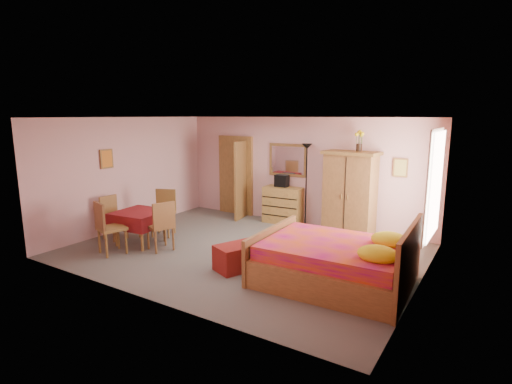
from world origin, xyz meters
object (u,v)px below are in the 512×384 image
Objects in this scene: chair_south at (112,228)px; wall_mirror at (288,160)px; chest_of_drawers at (283,205)px; chair_north at (163,213)px; bench at (251,254)px; bed at (334,250)px; sunflower_vase at (359,141)px; dining_table at (140,228)px; floor_lamp at (306,185)px; chair_west at (115,218)px; stereo at (282,181)px; chair_east at (160,225)px; wardrobe at (350,194)px.

wall_mirror is at bearing 84.01° from chair_south.
chair_north reaches higher than chest_of_drawers.
bench is 1.31× the size of chair_north.
bed is (2.41, -2.99, -1.01)m from wall_mirror.
sunflower_vase is 4.99m from dining_table.
floor_lamp is at bearing 53.00° from dining_table.
bench is at bearing -74.70° from wall_mirror.
chair_south is at bearing 50.78° from chair_west.
wall_mirror is 0.54m from stereo.
sunflower_vase is 0.49× the size of chair_west.
chair_north reaches higher than chair_west.
stereo is 0.14× the size of bed.
chest_of_drawers reaches higher than bench.
floor_lamp is at bearing 177.03° from sunflower_vase.
sunflower_vase is at bearing -23.66° from chair_east.
chair_north is (-0.03, 0.69, 0.16)m from dining_table.
wall_mirror is 1.08× the size of dining_table.
chair_south is at bearing -134.04° from sunflower_vase.
dining_table is at bearing -123.05° from chest_of_drawers.
dining_table is 0.64m from chair_east.
wardrobe is 1.88× the size of chair_east.
chair_south is (-2.32, -3.77, -0.48)m from floor_lamp.
dining_table is (-1.66, -3.08, -0.70)m from stereo.
wardrobe reaches higher than chair_north.
wardrobe is (1.78, -0.14, -0.11)m from stereo.
chair_north is at bearing -147.22° from sunflower_vase.
sunflower_vase is (1.92, -0.07, 1.05)m from stereo.
wardrobe is at bearing -151.52° from sunflower_vase.
chair_south is at bearing 67.85° from chair_north.
stereo reaches higher than chest_of_drawers.
wardrobe reaches higher than chair_east.
floor_lamp is (0.60, -0.19, -0.56)m from wall_mirror.
wardrobe reaches higher than dining_table.
sunflower_vase is at bearing -5.05° from chest_of_drawers.
bed reaches higher than bench.
wall_mirror is 3.88m from dining_table.
chair_west is at bearing -175.87° from dining_table.
bed is at bearing -52.15° from wall_mirror.
chair_west is 0.93× the size of chair_east.
chair_north is (-4.16, 0.41, -0.04)m from bed.
chair_east is at bearing 108.66° from chair_north.
sunflower_vase is at bearing 127.77° from chair_west.
wall_mirror is 0.55× the size of wardrobe.
chair_east is (1.36, 0.01, 0.03)m from chair_west.
stereo is at bearing 129.41° from bed.
chest_of_drawers is 0.72× the size of bench.
floor_lamp is (0.60, 0.02, 0.54)m from chest_of_drawers.
chair_west reaches higher than dining_table.
stereo is 0.31× the size of chair_north.
bed reaches higher than dining_table.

